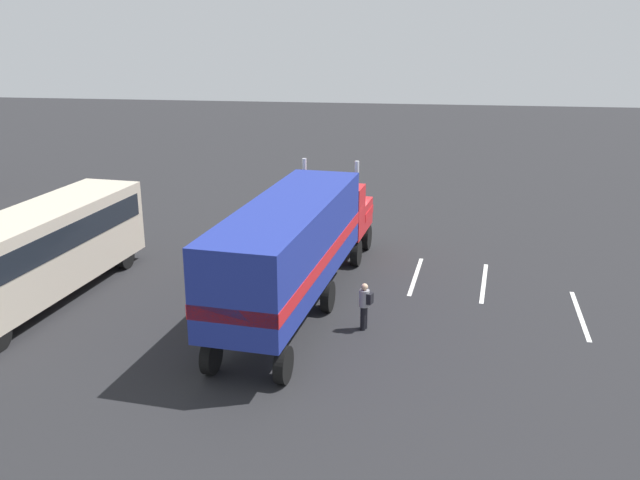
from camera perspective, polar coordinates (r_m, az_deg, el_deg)
name	(u,v)px	position (r m, az deg, el deg)	size (l,w,h in m)	color
ground_plane	(336,255)	(30.28, 1.38, -1.25)	(120.00, 120.00, 0.00)	#232326
lane_stripe_near	(416,276)	(28.04, 7.96, -2.99)	(4.40, 0.16, 0.01)	silver
lane_stripe_mid	(484,283)	(27.84, 13.48, -3.47)	(4.40, 0.16, 0.01)	silver
lane_stripe_far	(580,315)	(25.84, 20.81, -5.86)	(4.40, 0.16, 0.01)	silver
semi_truck	(298,240)	(24.01, -1.82, 0.00)	(14.35, 4.10, 4.50)	red
person_bystander	(365,304)	(22.82, 3.74, -5.37)	(0.39, 0.48, 1.63)	black
parked_bus	(35,249)	(26.55, -22.61, -0.69)	(11.21, 3.70, 3.40)	#BFB29E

